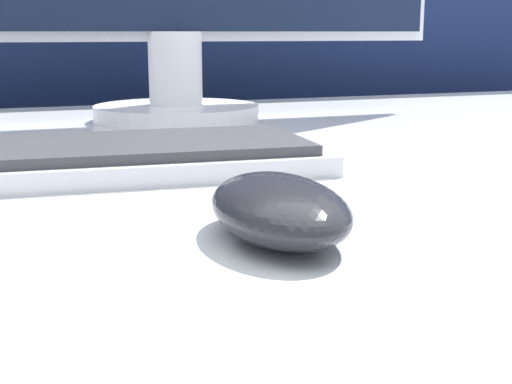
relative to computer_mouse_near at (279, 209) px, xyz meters
name	(u,v)px	position (x,y,z in m)	size (l,w,h in m)	color
partition_panel	(50,158)	(-0.05, 0.89, -0.12)	(5.00, 0.03, 1.27)	navy
computer_mouse_near	(279,209)	(0.00, 0.00, 0.00)	(0.07, 0.12, 0.03)	#232328
keyboard	(29,161)	(-0.11, 0.23, -0.01)	(0.47, 0.18, 0.02)	silver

